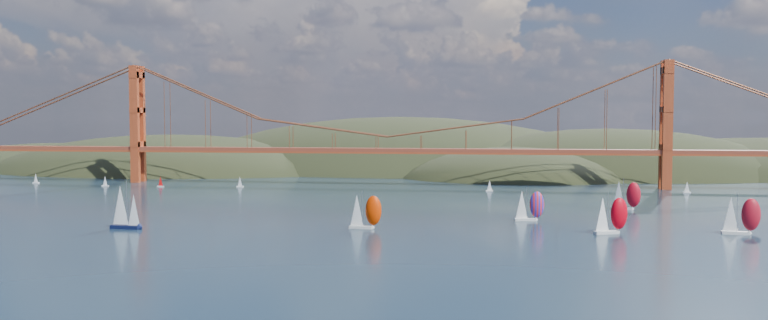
{
  "coord_description": "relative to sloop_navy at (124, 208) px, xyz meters",
  "views": [
    {
      "loc": [
        47.98,
        -153.57,
        30.55
      ],
      "look_at": [
        11.61,
        90.0,
        16.59
      ],
      "focal_mm": 35.0,
      "sensor_mm": 36.0,
      "label": 1
    }
  ],
  "objects": [
    {
      "name": "ground",
      "position": [
        52.88,
        -38.04,
        -5.84
      ],
      "size": [
        1200.0,
        1200.0,
        0.0
      ],
      "primitive_type": "plane",
      "color": "black",
      "rests_on": "ground"
    },
    {
      "name": "racer_2",
      "position": [
        164.36,
        14.19,
        -0.69
      ],
      "size": [
        9.57,
        4.03,
        10.9
      ],
      "rotation": [
        0.0,
        0.0,
        -0.07
      ],
      "color": "silver",
      "rests_on": "ground"
    },
    {
      "name": "distant_boat_0",
      "position": [
        -110.83,
        127.48,
        -3.43
      ],
      "size": [
        3.0,
        2.0,
        4.7
      ],
      "color": "silver",
      "rests_on": "ground"
    },
    {
      "name": "distant_boat_3",
      "position": [
        -10.37,
        123.36,
        -3.43
      ],
      "size": [
        3.0,
        2.0,
        4.7
      ],
      "color": "silver",
      "rests_on": "ground"
    },
    {
      "name": "racer_1",
      "position": [
        130.95,
        10.41,
        -0.72
      ],
      "size": [
        9.68,
        6.62,
        10.83
      ],
      "rotation": [
        0.0,
        0.0,
        0.4
      ],
      "color": "silver",
      "rests_on": "ground"
    },
    {
      "name": "headlands",
      "position": [
        97.83,
        240.25,
        -18.3
      ],
      "size": [
        725.0,
        225.0,
        96.0
      ],
      "color": "black",
      "rests_on": "ground"
    },
    {
      "name": "racer_3",
      "position": [
        143.7,
        63.99,
        -0.88
      ],
      "size": [
        9.38,
        5.66,
        10.5
      ],
      "rotation": [
        0.0,
        0.0,
        -0.29
      ],
      "color": "silver",
      "rests_on": "ground"
    },
    {
      "name": "racer_0",
      "position": [
        65.43,
        9.77,
        -0.9
      ],
      "size": [
        9.18,
        3.88,
        10.45
      ],
      "rotation": [
        0.0,
        0.0,
        -0.08
      ],
      "color": "silver",
      "rests_on": "ground"
    },
    {
      "name": "distant_boat_1",
      "position": [
        -70.81,
        117.67,
        -3.43
      ],
      "size": [
        3.0,
        2.0,
        4.7
      ],
      "color": "silver",
      "rests_on": "ground"
    },
    {
      "name": "sloop_navy",
      "position": [
        0.0,
        0.0,
        0.0
      ],
      "size": [
        8.64,
        5.07,
        13.23
      ],
      "rotation": [
        0.0,
        0.0,
        -0.07
      ],
      "color": "black",
      "rests_on": "ground"
    },
    {
      "name": "distant_boat_2",
      "position": [
        -45.43,
        119.19,
        -3.43
      ],
      "size": [
        3.0,
        2.0,
        4.7
      ],
      "color": "silver",
      "rests_on": "ground"
    },
    {
      "name": "distant_boat_4",
      "position": [
        177.9,
        125.12,
        -3.43
      ],
      "size": [
        3.0,
        2.0,
        4.7
      ],
      "color": "silver",
      "rests_on": "ground"
    },
    {
      "name": "bridge",
      "position": [
        51.13,
        141.96,
        26.4
      ],
      "size": [
        552.0,
        12.0,
        55.0
      ],
      "color": "maroon",
      "rests_on": "ground"
    },
    {
      "name": "distant_boat_8",
      "position": [
        98.59,
        119.98,
        -3.43
      ],
      "size": [
        3.0,
        2.0,
        4.7
      ],
      "color": "silver",
      "rests_on": "ground"
    },
    {
      "name": "racer_rwb",
      "position": [
        110.82,
        32.36,
        -1.15
      ],
      "size": [
        8.76,
        3.89,
        9.93
      ],
      "rotation": [
        0.0,
        0.0,
        0.1
      ],
      "color": "white",
      "rests_on": "ground"
    }
  ]
}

